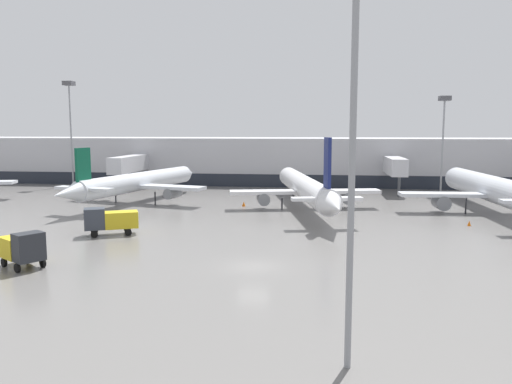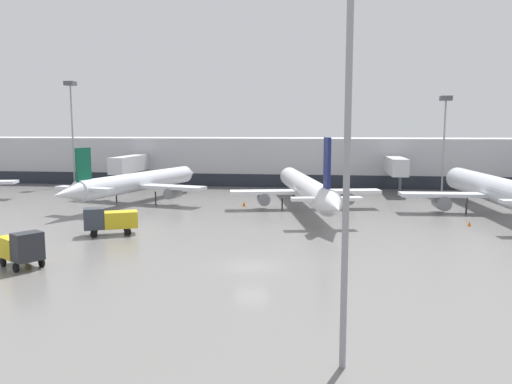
{
  "view_description": "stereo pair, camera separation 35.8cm",
  "coord_description": "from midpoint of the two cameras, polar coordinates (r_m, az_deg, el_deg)",
  "views": [
    {
      "loc": [
        4.99,
        -37.84,
        10.77
      ],
      "look_at": [
        -2.69,
        23.02,
        3.0
      ],
      "focal_mm": 35.0,
      "sensor_mm": 36.0,
      "label": 1
    },
    {
      "loc": [
        5.35,
        -37.8,
        10.77
      ],
      "look_at": [
        -2.69,
        23.02,
        3.0
      ],
      "focal_mm": 35.0,
      "sensor_mm": 36.0,
      "label": 2
    }
  ],
  "objects": [
    {
      "name": "ground_plane",
      "position": [
        39.66,
        -0.25,
        -8.54
      ],
      "size": [
        320.0,
        320.0,
        0.0
      ],
      "primitive_type": "plane",
      "color": "slate"
    },
    {
      "name": "terminal_building",
      "position": [
        99.98,
        4.61,
        3.6
      ],
      "size": [
        160.0,
        29.36,
        9.0
      ],
      "color": "#B2B2B7",
      "rests_on": "ground_plane"
    },
    {
      "name": "parked_jet_0",
      "position": [
        67.78,
        5.82,
        0.5
      ],
      "size": [
        20.46,
        38.08,
        9.88
      ],
      "rotation": [
        0.0,
        0.0,
        1.77
      ],
      "color": "white",
      "rests_on": "ground_plane"
    },
    {
      "name": "parked_jet_1",
      "position": [
        74.33,
        -13.25,
        1.09
      ],
      "size": [
        21.19,
        32.47,
        8.47
      ],
      "rotation": [
        0.0,
        0.0,
        1.32
      ],
      "color": "silver",
      "rests_on": "ground_plane"
    },
    {
      "name": "parked_jet_3",
      "position": [
        70.55,
        25.9,
        0.16
      ],
      "size": [
        24.17,
        38.45,
        9.68
      ],
      "rotation": [
        0.0,
        0.0,
        1.62
      ],
      "color": "silver",
      "rests_on": "ground_plane"
    },
    {
      "name": "service_truck_0",
      "position": [
        53.03,
        -16.18,
        -3.03
      ],
      "size": [
        5.53,
        3.81,
        2.83
      ],
      "rotation": [
        0.0,
        0.0,
        3.57
      ],
      "color": "gold",
      "rests_on": "ground_plane"
    },
    {
      "name": "service_truck_1",
      "position": [
        43.27,
        -24.99,
        -5.71
      ],
      "size": [
        4.37,
        3.92,
        2.89
      ],
      "rotation": [
        0.0,
        0.0,
        5.68
      ],
      "color": "gold",
      "rests_on": "ground_plane"
    },
    {
      "name": "traffic_cone_2",
      "position": [
        60.7,
        23.36,
        -3.33
      ],
      "size": [
        0.41,
        0.41,
        0.57
      ],
      "color": "orange",
      "rests_on": "ground_plane"
    },
    {
      "name": "traffic_cone_3",
      "position": [
        69.94,
        -1.23,
        -1.37
      ],
      "size": [
        0.5,
        0.5,
        0.66
      ],
      "color": "orange",
      "rests_on": "ground_plane"
    },
    {
      "name": "apron_light_mast_1",
      "position": [
        90.34,
        20.92,
        8.17
      ],
      "size": [
        1.8,
        1.8,
        16.26
      ],
      "color": "gray",
      "rests_on": "ground_plane"
    },
    {
      "name": "apron_light_mast_2",
      "position": [
        100.85,
        -20.28,
        9.37
      ],
      "size": [
        1.8,
        1.8,
        19.59
      ],
      "color": "gray",
      "rests_on": "ground_plane"
    }
  ]
}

